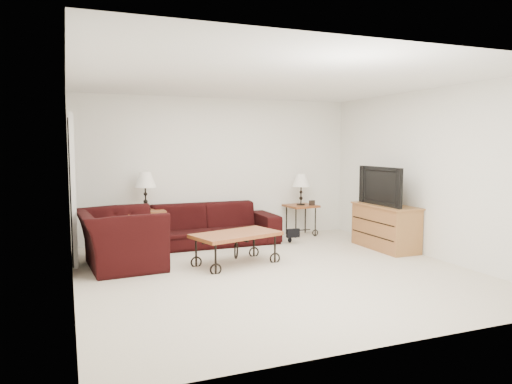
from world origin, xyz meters
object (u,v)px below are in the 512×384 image
Objects in this scene: lamp_right at (301,190)px; side_table_left at (146,228)px; side_table_right at (301,220)px; sofa at (208,225)px; coffee_table at (236,249)px; armchair at (120,239)px; tv_stand at (385,227)px; television at (385,186)px; lamp_left at (145,191)px; backpack at (290,230)px.

side_table_left is at bearing 180.00° from lamp_right.
side_table_right is 1.00× the size of lamp_right.
sofa reaches higher than coffee_table.
armchair is (-0.53, -1.21, 0.09)m from side_table_left.
side_table_left is at bearing 180.00° from side_table_right.
television is at bearing 180.00° from tv_stand.
backpack is (2.35, -0.54, -0.70)m from lamp_left.
coffee_table is 2.59m from tv_stand.
tv_stand is at bearing -99.14° from armchair.
television is (4.08, -0.33, 0.62)m from armchair.
coffee_table is at bearing -58.66° from side_table_left.
armchair is 4.12m from tv_stand.
side_table_left reaches higher than coffee_table.
tv_stand is at bearing -64.29° from side_table_right.
lamp_right reaches higher than side_table_right.
side_table_left is 1.91m from coffee_table.
tv_stand reaches higher than coffee_table.
lamp_right is (1.83, 0.18, 0.51)m from sofa.
armchair is at bearing -176.19° from backpack.
lamp_left is 0.58× the size of television.
backpack is at bearing -15.07° from sofa.
side_table_left is 0.62m from lamp_left.
armchair is (-3.36, -1.21, -0.46)m from lamp_right.
coffee_table is 0.98× the size of armchair.
backpack is (1.34, -0.36, -0.11)m from sofa.
side_table_left is 1.09× the size of side_table_right.
tv_stand reaches higher than sofa.
backpack is at bearing -131.69° from side_table_right.
side_table_right reaches higher than coffee_table.
side_table_left reaches higher than side_table_right.
lamp_left reaches higher than backpack.
lamp_right is at bearing -154.90° from television.
side_table_left is 1.32m from armchair.
coffee_table is (0.99, -1.63, -0.09)m from side_table_left.
armchair reaches higher than side_table_right.
coffee_table is (-1.84, -1.63, -0.63)m from lamp_right.
armchair is at bearing -146.17° from sofa.
sofa is at bearing -10.17° from lamp_left.
television is (0.72, -1.54, 0.74)m from side_table_right.
side_table_right is at bearing 115.71° from tv_stand.
lamp_right is 0.47× the size of armchair.
sofa is 1.91× the size of armchair.
lamp_left is 2.03m from coffee_table.
tv_stand is at bearing -27.93° from sofa.
coffee_table is at bearing -90.42° from sofa.
lamp_left reaches higher than tv_stand.
backpack is at bearing 38.76° from coffee_table.
tv_stand is at bearing -48.44° from backpack.
lamp_right is 3.60m from armchair.
side_table_left is at bearing 157.78° from backpack.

